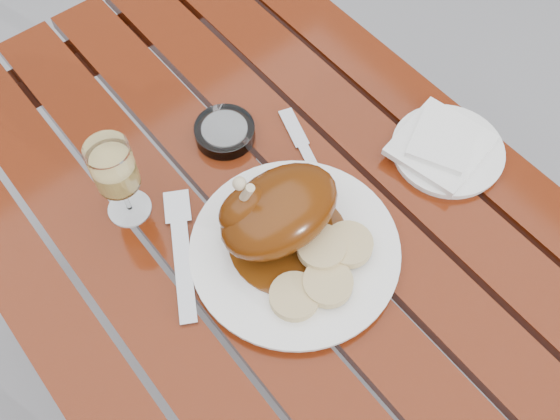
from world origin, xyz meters
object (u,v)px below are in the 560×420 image
object	(u,v)px
table	(268,302)
dinner_plate	(295,251)
ashtray	(225,132)
wine_glass	(119,181)
side_plate	(447,151)

from	to	relation	value
table	dinner_plate	bearing A→B (deg)	-96.25
ashtray	dinner_plate	bearing A→B (deg)	-101.59
wine_glass	side_plate	bearing A→B (deg)	-27.24
side_plate	ashtray	xyz separation A→B (m)	(-0.27, 0.26, 0.01)
ashtray	side_plate	bearing A→B (deg)	-44.47
table	wine_glass	size ratio (longest dim) A/B	7.45
side_plate	ashtray	bearing A→B (deg)	135.53
table	ashtray	world-z (taller)	ashtray
table	wine_glass	xyz separation A→B (m)	(-0.16, 0.14, 0.46)
dinner_plate	ashtray	size ratio (longest dim) A/B	3.09
dinner_plate	ashtray	distance (m)	0.25
side_plate	ashtray	size ratio (longest dim) A/B	1.83
wine_glass	ashtray	size ratio (longest dim) A/B	1.58
dinner_plate	ashtray	xyz separation A→B (m)	(0.05, 0.24, 0.00)
wine_glass	side_plate	distance (m)	0.53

